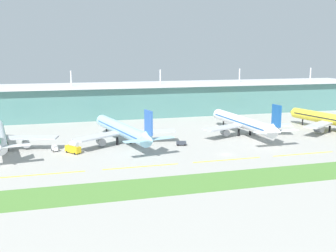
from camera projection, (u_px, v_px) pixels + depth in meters
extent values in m
plane|color=#A8A59E|center=(226.00, 154.00, 162.06)|extent=(600.00, 600.00, 0.00)
cube|color=slate|center=(158.00, 100.00, 264.18)|extent=(280.00, 28.00, 19.58)
cube|color=silver|center=(158.00, 84.00, 262.25)|extent=(288.00, 34.00, 1.80)
cylinder|color=silver|center=(71.00, 78.00, 240.87)|extent=(0.90, 0.90, 9.00)
cylinder|color=silver|center=(160.00, 77.00, 255.99)|extent=(0.90, 0.90, 9.00)
cylinder|color=silver|center=(240.00, 75.00, 271.10)|extent=(0.90, 0.90, 9.00)
cylinder|color=silver|center=(310.00, 74.00, 286.21)|extent=(0.90, 0.90, 9.00)
cone|color=silver|center=(0.00, 147.00, 142.05)|extent=(5.83, 7.26, 5.72)
cube|color=silver|center=(16.00, 146.00, 144.75)|extent=(10.35, 4.59, 0.36)
cube|color=#B7BABF|center=(29.00, 138.00, 169.43)|extent=(24.93, 12.33, 0.70)
cylinder|color=gray|center=(26.00, 144.00, 170.75)|extent=(3.81, 4.91, 3.20)
cylinder|color=black|center=(7.00, 147.00, 167.79)|extent=(1.10, 1.10, 3.60)
cylinder|color=#9ED1EA|center=(121.00, 129.00, 181.54)|extent=(16.94, 55.27, 5.80)
cone|color=#9ED1EA|center=(101.00, 120.00, 207.34)|extent=(6.21, 5.04, 5.51)
cone|color=#9ED1EA|center=(150.00, 139.00, 154.65)|extent=(6.18, 7.49, 5.72)
cube|color=#2D5BB7|center=(148.00, 123.00, 154.36)|extent=(1.99, 6.41, 9.50)
cube|color=#9ED1EA|center=(136.00, 141.00, 152.61)|extent=(10.44, 5.17, 0.36)
cube|color=#9ED1EA|center=(162.00, 138.00, 157.63)|extent=(10.44, 5.17, 0.36)
cube|color=#B7BABF|center=(99.00, 136.00, 172.43)|extent=(23.73, 18.99, 0.70)
cylinder|color=gray|center=(101.00, 142.00, 174.74)|extent=(4.05, 5.06, 3.20)
cube|color=#B7BABF|center=(149.00, 131.00, 183.40)|extent=(24.83, 10.96, 0.70)
cylinder|color=gray|center=(146.00, 137.00, 184.61)|extent=(4.05, 5.06, 3.20)
cylinder|color=black|center=(107.00, 131.00, 200.43)|extent=(0.70, 0.70, 3.60)
cylinder|color=black|center=(117.00, 141.00, 178.31)|extent=(1.10, 1.10, 3.60)
cylinder|color=black|center=(130.00, 140.00, 181.23)|extent=(1.10, 1.10, 3.60)
cube|color=#2D5BB7|center=(121.00, 128.00, 181.46)|extent=(15.86, 49.87, 0.60)
cylinder|color=white|center=(242.00, 122.00, 200.56)|extent=(7.93, 56.47, 5.80)
cone|color=white|center=(217.00, 114.00, 228.74)|extent=(5.66, 4.21, 5.51)
cone|color=white|center=(277.00, 131.00, 171.22)|extent=(5.18, 6.81, 5.72)
cube|color=#19519E|center=(276.00, 116.00, 170.99)|extent=(0.94, 6.42, 9.50)
cube|color=white|center=(265.00, 132.00, 170.04)|extent=(10.11, 3.58, 0.36)
cube|color=white|center=(287.00, 130.00, 173.40)|extent=(10.11, 3.58, 0.36)
cube|color=#B7BABF|center=(224.00, 127.00, 192.99)|extent=(24.68, 16.03, 0.70)
cylinder|color=gray|center=(225.00, 132.00, 195.21)|extent=(3.37, 4.62, 3.20)
cube|color=#B7BABF|center=(267.00, 125.00, 200.32)|extent=(24.88, 14.54, 0.70)
cylinder|color=gray|center=(263.00, 130.00, 201.81)|extent=(3.37, 4.62, 3.20)
cylinder|color=black|center=(223.00, 124.00, 221.14)|extent=(0.70, 0.70, 3.60)
cylinder|color=black|center=(239.00, 133.00, 197.62)|extent=(1.10, 1.10, 3.60)
cylinder|color=black|center=(250.00, 132.00, 199.57)|extent=(1.10, 1.10, 3.60)
cube|color=#19519E|center=(242.00, 121.00, 200.48)|extent=(7.75, 50.85, 0.60)
cylinder|color=yellow|center=(330.00, 119.00, 209.50)|extent=(14.54, 52.37, 5.80)
cone|color=yellow|center=(292.00, 112.00, 234.39)|extent=(6.11, 4.87, 5.51)
cube|color=#B7BABF|center=(320.00, 125.00, 200.70)|extent=(23.99, 18.41, 0.70)
cylinder|color=gray|center=(319.00, 129.00, 202.99)|extent=(3.92, 4.98, 3.20)
cylinder|color=black|center=(303.00, 122.00, 227.68)|extent=(0.70, 0.70, 3.60)
cylinder|color=black|center=(330.00, 129.00, 206.32)|extent=(1.10, 1.10, 3.60)
cube|color=black|center=(330.00, 118.00, 209.43)|extent=(13.69, 47.24, 0.60)
cube|color=yellow|center=(43.00, 174.00, 135.34)|extent=(28.00, 0.70, 0.04)
cube|color=yellow|center=(141.00, 167.00, 144.52)|extent=(28.00, 0.70, 0.04)
cube|color=yellow|center=(227.00, 160.00, 153.70)|extent=(28.00, 0.70, 0.04)
cube|color=yellow|center=(303.00, 154.00, 162.87)|extent=(28.00, 0.70, 0.04)
cube|color=#518438|center=(264.00, 177.00, 132.78)|extent=(300.00, 18.00, 0.10)
cube|color=gold|center=(73.00, 149.00, 163.81)|extent=(6.43, 7.30, 2.60)
cylinder|color=silver|center=(74.00, 144.00, 162.94)|extent=(4.01, 4.39, 2.00)
cylinder|color=black|center=(67.00, 152.00, 164.61)|extent=(0.82, 0.93, 0.90)
cylinder|color=black|center=(71.00, 151.00, 166.45)|extent=(0.82, 0.93, 0.90)
cylinder|color=black|center=(75.00, 154.00, 161.64)|extent=(0.82, 0.93, 0.90)
cylinder|color=black|center=(79.00, 152.00, 163.48)|extent=(0.82, 0.93, 0.90)
cube|color=#333842|center=(181.00, 143.00, 177.85)|extent=(4.88, 3.48, 1.40)
cylinder|color=black|center=(178.00, 145.00, 176.90)|extent=(0.96, 0.58, 0.90)
cylinder|color=black|center=(178.00, 144.00, 179.02)|extent=(0.96, 0.58, 0.90)
cylinder|color=black|center=(185.00, 145.00, 176.93)|extent=(0.96, 0.58, 0.90)
cylinder|color=black|center=(185.00, 144.00, 179.05)|extent=(0.96, 0.58, 0.90)
cube|color=silver|center=(55.00, 148.00, 167.04)|extent=(2.70, 3.95, 1.60)
cube|color=silver|center=(55.00, 146.00, 166.83)|extent=(2.60, 3.60, 0.16)
cylinder|color=black|center=(52.00, 150.00, 167.82)|extent=(0.58, 0.96, 0.90)
cylinder|color=black|center=(56.00, 149.00, 168.65)|extent=(0.58, 0.96, 0.90)
cylinder|color=black|center=(54.00, 151.00, 165.71)|extent=(0.58, 0.96, 0.90)
cylinder|color=black|center=(58.00, 151.00, 166.54)|extent=(0.58, 0.96, 0.90)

